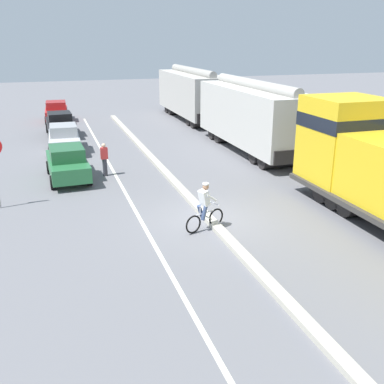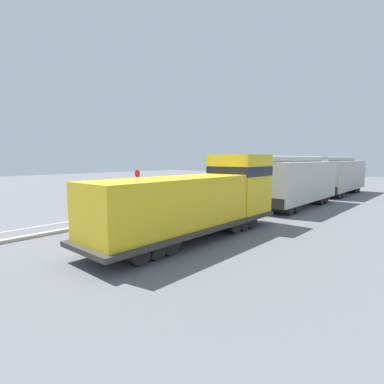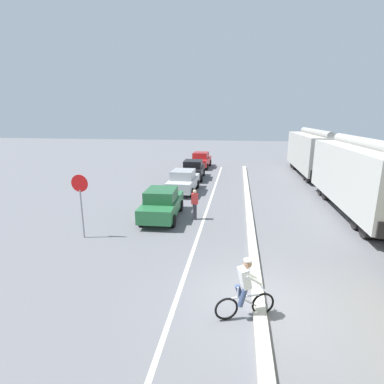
{
  "view_description": "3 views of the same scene",
  "coord_description": "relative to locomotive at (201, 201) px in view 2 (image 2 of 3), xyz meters",
  "views": [
    {
      "loc": [
        -5.33,
        -14.47,
        6.43
      ],
      "look_at": [
        -0.42,
        0.7,
        0.93
      ],
      "focal_mm": 42.0,
      "sensor_mm": 36.0,
      "label": 1
    },
    {
      "loc": [
        15.83,
        -14.43,
        3.97
      ],
      "look_at": [
        3.08,
        -0.05,
        1.82
      ],
      "focal_mm": 28.0,
      "sensor_mm": 36.0,
      "label": 2
    },
    {
      "loc": [
        -0.76,
        -7.93,
        5.32
      ],
      "look_at": [
        -3.37,
        9.21,
        0.91
      ],
      "focal_mm": 28.0,
      "sensor_mm": 36.0,
      "label": 3
    }
  ],
  "objects": [
    {
      "name": "ground_plane",
      "position": [
        -6.12,
        2.76,
        -1.8
      ],
      "size": [
        120.0,
        120.0,
        0.0
      ],
      "primitive_type": "plane",
      "color": "slate"
    },
    {
      "name": "median_curb",
      "position": [
        -6.12,
        8.76,
        -1.72
      ],
      "size": [
        0.36,
        36.0,
        0.16
      ],
      "primitive_type": "cube",
      "color": "#B2AD9E",
      "rests_on": "ground"
    },
    {
      "name": "lane_stripe",
      "position": [
        -8.52,
        8.76,
        -1.79
      ],
      "size": [
        0.14,
        36.0,
        0.01
      ],
      "primitive_type": "cube",
      "color": "silver",
      "rests_on": "ground"
    },
    {
      "name": "locomotive",
      "position": [
        0.0,
        0.0,
        0.0
      ],
      "size": [
        3.1,
        11.61,
        4.2
      ],
      "color": "gold",
      "rests_on": "ground"
    },
    {
      "name": "hopper_car_lead",
      "position": [
        0.0,
        12.16,
        0.28
      ],
      "size": [
        2.9,
        10.6,
        4.18
      ],
      "color": "beige",
      "rests_on": "ground"
    },
    {
      "name": "hopper_car_middle",
      "position": [
        0.0,
        23.76,
        0.28
      ],
      "size": [
        2.9,
        10.6,
        4.18
      ],
      "color": "#AEACA4",
      "rests_on": "ground"
    },
    {
      "name": "parked_car_green",
      "position": [
        -10.75,
        9.65,
        -0.98
      ],
      "size": [
        1.97,
        4.27,
        1.62
      ],
      "color": "#286B3D",
      "rests_on": "ground"
    },
    {
      "name": "parked_car_silver",
      "position": [
        -10.63,
        15.41,
        -0.98
      ],
      "size": [
        1.91,
        4.24,
        1.62
      ],
      "color": "#B7BABF",
      "rests_on": "ground"
    },
    {
      "name": "parked_car_black",
      "position": [
        -10.65,
        20.26,
        -0.98
      ],
      "size": [
        1.95,
        4.26,
        1.62
      ],
      "color": "black",
      "rests_on": "ground"
    },
    {
      "name": "parked_car_red",
      "position": [
        -10.69,
        26.15,
        -0.98
      ],
      "size": [
        1.94,
        4.25,
        1.62
      ],
      "color": "red",
      "rests_on": "ground"
    },
    {
      "name": "cyclist",
      "position": [
        -6.55,
        2.03,
        -0.98
      ],
      "size": [
        1.62,
        0.72,
        1.71
      ],
      "color": "black",
      "rests_on": "ground"
    },
    {
      "name": "stop_sign",
      "position": [
        -13.59,
        6.56,
        0.23
      ],
      "size": [
        0.76,
        0.08,
        2.88
      ],
      "color": "gray",
      "rests_on": "ground"
    },
    {
      "name": "pedestrian_by_cars",
      "position": [
        -9.0,
        9.72,
        -0.95
      ],
      "size": [
        0.34,
        0.22,
        1.62
      ],
      "color": "#33333D",
      "rests_on": "ground"
    }
  ]
}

